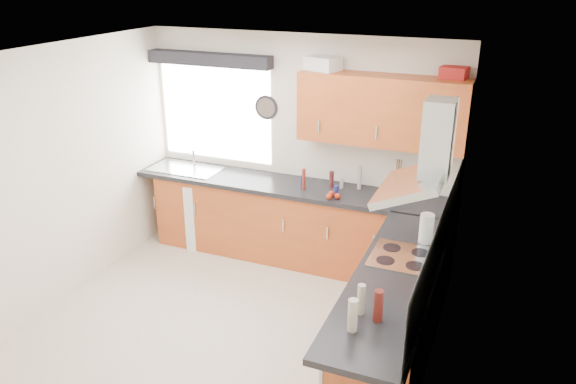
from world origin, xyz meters
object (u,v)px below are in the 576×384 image
at_px(oven, 399,308).
at_px(extractor_hood, 425,161).
at_px(upper_cabinets, 382,110).
at_px(washing_machine, 213,212).

height_order(oven, extractor_hood, extractor_hood).
height_order(oven, upper_cabinets, upper_cabinets).
bearing_deg(upper_cabinets, washing_machine, -176.92).
height_order(extractor_hood, washing_machine, extractor_hood).
bearing_deg(washing_machine, oven, -42.47).
bearing_deg(extractor_hood, oven, 180.00).
distance_m(oven, extractor_hood, 1.35).
height_order(oven, washing_machine, oven).
bearing_deg(oven, extractor_hood, -0.00).
bearing_deg(extractor_hood, upper_cabinets, 116.13).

